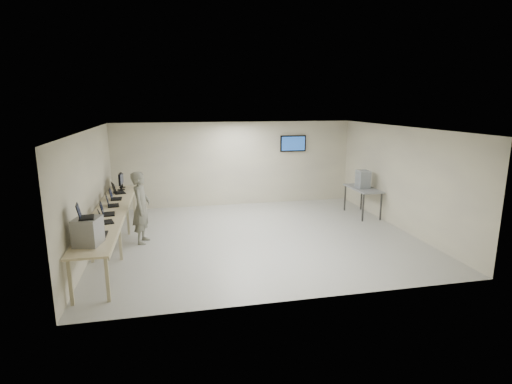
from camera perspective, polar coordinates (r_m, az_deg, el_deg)
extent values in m
cube|color=silver|center=(10.48, 0.23, -6.38)|extent=(8.00, 7.00, 0.01)
cube|color=silver|center=(9.92, 0.25, 9.09)|extent=(8.00, 7.00, 0.01)
cube|color=beige|center=(13.49, -2.97, 4.04)|extent=(8.00, 0.01, 2.80)
cube|color=beige|center=(6.83, 6.59, -4.60)|extent=(8.00, 0.01, 2.80)
cube|color=beige|center=(10.05, -22.62, 0.09)|extent=(0.01, 7.00, 2.80)
cube|color=beige|center=(11.63, 19.88, 1.90)|extent=(0.01, 7.00, 2.80)
cube|color=#353535|center=(13.85, 5.27, 6.94)|extent=(0.15, 0.04, 0.15)
cube|color=black|center=(13.81, 5.32, 6.92)|extent=(0.90, 0.06, 0.55)
cube|color=navy|center=(13.78, 5.36, 6.91)|extent=(0.82, 0.01, 0.47)
cube|color=#C2B97F|center=(10.11, -20.15, -2.68)|extent=(0.75, 6.00, 0.04)
cube|color=tan|center=(10.07, -18.02, -2.76)|extent=(0.02, 6.00, 0.06)
cube|color=tan|center=(7.65, -25.00, -11.58)|extent=(0.06, 0.06, 0.86)
cube|color=tan|center=(7.54, -20.46, -11.54)|extent=(0.06, 0.06, 0.86)
cube|color=tan|center=(9.43, -22.47, -6.81)|extent=(0.06, 0.06, 0.86)
cube|color=tan|center=(9.34, -18.83, -6.71)|extent=(0.06, 0.06, 0.86)
cube|color=tan|center=(11.13, -20.90, -3.78)|extent=(0.06, 0.06, 0.86)
cube|color=tan|center=(11.05, -17.82, -3.66)|extent=(0.06, 0.06, 0.86)
cube|color=tan|center=(12.99, -19.67, -1.39)|extent=(0.06, 0.06, 0.86)
cube|color=tan|center=(12.93, -17.03, -1.28)|extent=(0.06, 0.06, 0.86)
cube|color=gray|center=(7.83, -22.89, -5.20)|extent=(0.51, 0.56, 0.50)
cube|color=black|center=(7.76, -23.05, -3.37)|extent=(0.29, 0.37, 0.02)
cube|color=black|center=(7.75, -24.03, -2.45)|extent=(0.11, 0.33, 0.24)
cube|color=#161D36|center=(7.75, -23.93, -2.44)|extent=(0.08, 0.29, 0.20)
cube|color=black|center=(8.36, -21.50, -5.69)|extent=(0.30, 0.41, 0.02)
cube|color=black|center=(8.34, -22.58, -4.69)|extent=(0.08, 0.38, 0.29)
cube|color=#161D36|center=(8.34, -22.46, -4.69)|extent=(0.06, 0.33, 0.24)
cube|color=black|center=(9.17, -20.52, -4.04)|extent=(0.34, 0.41, 0.02)
cube|color=black|center=(9.15, -21.38, -3.24)|extent=(0.15, 0.34, 0.25)
cube|color=#161D36|center=(9.15, -21.28, -3.24)|extent=(0.13, 0.29, 0.21)
cube|color=black|center=(9.79, -20.33, -2.98)|extent=(0.32, 0.41, 0.02)
cube|color=black|center=(9.78, -21.19, -2.17)|extent=(0.11, 0.36, 0.27)
cube|color=#161D36|center=(9.77, -21.10, -2.17)|extent=(0.09, 0.32, 0.23)
cube|color=black|center=(10.57, -19.71, -1.82)|extent=(0.32, 0.40, 0.02)
cube|color=black|center=(10.55, -20.47, -1.10)|extent=(0.12, 0.35, 0.26)
cube|color=#161D36|center=(10.55, -20.39, -1.09)|extent=(0.09, 0.31, 0.22)
cube|color=black|center=(11.26, -19.31, -0.93)|extent=(0.29, 0.38, 0.02)
cube|color=black|center=(11.24, -20.04, -0.24)|extent=(0.09, 0.35, 0.27)
cube|color=#161D36|center=(11.24, -19.96, -0.24)|extent=(0.07, 0.31, 0.22)
cube|color=black|center=(12.01, -18.94, -0.08)|extent=(0.39, 0.46, 0.02)
cube|color=black|center=(12.00, -19.66, 0.61)|extent=(0.19, 0.38, 0.28)
cube|color=#161D36|center=(12.00, -19.59, 0.61)|extent=(0.15, 0.33, 0.23)
cylinder|color=black|center=(12.43, -18.71, 0.33)|extent=(0.22, 0.22, 0.02)
cube|color=black|center=(12.41, -18.74, 0.76)|extent=(0.04, 0.03, 0.18)
cube|color=black|center=(12.37, -18.81, 1.76)|extent=(0.05, 0.49, 0.33)
cube|color=#161D36|center=(12.36, -18.67, 1.76)|extent=(0.00, 0.45, 0.28)
cylinder|color=black|center=(12.76, -18.55, 0.64)|extent=(0.18, 0.18, 0.01)
cube|color=black|center=(12.74, -18.57, 0.99)|extent=(0.04, 0.03, 0.15)
cube|color=black|center=(12.71, -18.63, 1.80)|extent=(0.05, 0.41, 0.28)
cube|color=#161D36|center=(12.70, -18.51, 1.81)|extent=(0.00, 0.38, 0.24)
imported|color=#5F6453|center=(10.21, -16.05, -2.14)|extent=(0.55, 0.72, 1.79)
cube|color=gray|center=(12.65, 15.04, 0.50)|extent=(0.67, 1.44, 0.04)
cube|color=#353535|center=(12.09, 15.04, -2.18)|extent=(0.04, 0.04, 0.83)
cube|color=#353535|center=(13.17, 12.60, -0.84)|extent=(0.04, 0.04, 0.83)
cube|color=#353535|center=(12.36, 17.41, -2.01)|extent=(0.04, 0.04, 0.83)
cube|color=#353535|center=(13.42, 14.83, -0.71)|extent=(0.04, 0.04, 0.83)
cube|color=#8B949D|center=(12.62, 14.99, 0.98)|extent=(0.34, 0.38, 0.18)
cube|color=#8B949D|center=(12.59, 15.03, 1.79)|extent=(0.34, 0.38, 0.18)
cube|color=#8B949D|center=(12.56, 15.08, 2.60)|extent=(0.34, 0.38, 0.18)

